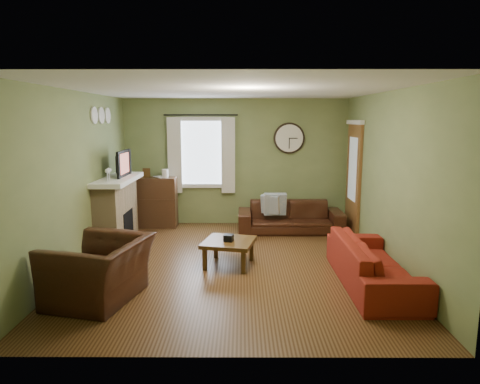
{
  "coord_description": "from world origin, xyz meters",
  "views": [
    {
      "loc": [
        0.13,
        -6.26,
        2.2
      ],
      "look_at": [
        0.1,
        0.4,
        1.05
      ],
      "focal_mm": 32.0,
      "sensor_mm": 36.0,
      "label": 1
    }
  ],
  "objects_px": {
    "sofa_brown": "(290,217)",
    "armchair": "(100,270)",
    "bookshelf": "(155,202)",
    "coffee_table": "(229,253)",
    "sofa_red": "(373,263)"
  },
  "relations": [
    {
      "from": "armchair",
      "to": "bookshelf",
      "type": "bearing_deg",
      "value": -165.8
    },
    {
      "from": "sofa_brown",
      "to": "bookshelf",
      "type": "bearing_deg",
      "value": 172.45
    },
    {
      "from": "coffee_table",
      "to": "armchair",
      "type": "bearing_deg",
      "value": -140.67
    },
    {
      "from": "sofa_red",
      "to": "armchair",
      "type": "xyz_separation_m",
      "value": [
        -3.48,
        -0.49,
        0.07
      ]
    },
    {
      "from": "armchair",
      "to": "coffee_table",
      "type": "distance_m",
      "value": 2.0
    },
    {
      "from": "sofa_brown",
      "to": "armchair",
      "type": "distance_m",
      "value": 4.2
    },
    {
      "from": "coffee_table",
      "to": "sofa_red",
      "type": "bearing_deg",
      "value": -21.72
    },
    {
      "from": "bookshelf",
      "to": "sofa_red",
      "type": "xyz_separation_m",
      "value": [
        3.51,
        -3.11,
        -0.21
      ]
    },
    {
      "from": "sofa_brown",
      "to": "coffee_table",
      "type": "distance_m",
      "value": 2.28
    },
    {
      "from": "sofa_brown",
      "to": "sofa_red",
      "type": "relative_size",
      "value": 0.97
    },
    {
      "from": "sofa_brown",
      "to": "armchair",
      "type": "xyz_separation_m",
      "value": [
        -2.68,
        -3.24,
        0.08
      ]
    },
    {
      "from": "sofa_red",
      "to": "coffee_table",
      "type": "xyz_separation_m",
      "value": [
        -1.94,
        0.77,
        -0.11
      ]
    },
    {
      "from": "bookshelf",
      "to": "armchair",
      "type": "distance_m",
      "value": 3.6
    },
    {
      "from": "armchair",
      "to": "coffee_table",
      "type": "relative_size",
      "value": 1.59
    },
    {
      "from": "sofa_brown",
      "to": "armchair",
      "type": "bearing_deg",
      "value": -129.65
    }
  ]
}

